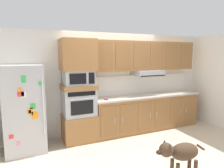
# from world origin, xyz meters

# --- Properties ---
(ground_plane) EXTENTS (9.60, 9.60, 0.00)m
(ground_plane) POSITION_xyz_m (0.00, 0.00, 0.00)
(ground_plane) COLOR beige
(back_kitchen_wall) EXTENTS (6.20, 0.12, 2.50)m
(back_kitchen_wall) POSITION_xyz_m (0.00, 1.11, 1.25)
(back_kitchen_wall) COLOR silver
(back_kitchen_wall) RESTS_ON ground
(refrigerator) EXTENTS (0.76, 0.73, 1.76)m
(refrigerator) POSITION_xyz_m (-2.09, 0.68, 0.88)
(refrigerator) COLOR #ADADB2
(refrigerator) RESTS_ON ground
(oven_base_cabinet) EXTENTS (0.74, 0.62, 0.60)m
(oven_base_cabinet) POSITION_xyz_m (-0.96, 0.75, 0.30)
(oven_base_cabinet) COLOR #996638
(oven_base_cabinet) RESTS_ON ground
(built_in_oven) EXTENTS (0.70, 0.62, 0.60)m
(built_in_oven) POSITION_xyz_m (-0.96, 0.75, 0.90)
(built_in_oven) COLOR #A8AAAF
(built_in_oven) RESTS_ON oven_base_cabinet
(appliance_mid_shelf) EXTENTS (0.74, 0.62, 0.10)m
(appliance_mid_shelf) POSITION_xyz_m (-0.96, 0.75, 1.25)
(appliance_mid_shelf) COLOR #996638
(appliance_mid_shelf) RESTS_ON built_in_oven
(microwave) EXTENTS (0.64, 0.54, 0.32)m
(microwave) POSITION_xyz_m (-0.96, 0.75, 1.46)
(microwave) COLOR #A8AAAF
(microwave) RESTS_ON appliance_mid_shelf
(appliance_upper_cabinet) EXTENTS (0.74, 0.62, 0.68)m
(appliance_upper_cabinet) POSITION_xyz_m (-0.96, 0.75, 1.96)
(appliance_upper_cabinet) COLOR #996638
(appliance_upper_cabinet) RESTS_ON microwave
(lower_cabinet_run) EXTENTS (2.91, 0.63, 0.88)m
(lower_cabinet_run) POSITION_xyz_m (0.87, 0.75, 0.44)
(lower_cabinet_run) COLOR #996638
(lower_cabinet_run) RESTS_ON ground
(countertop_slab) EXTENTS (2.95, 0.64, 0.04)m
(countertop_slab) POSITION_xyz_m (0.87, 0.75, 0.90)
(countertop_slab) COLOR #BCB2A3
(countertop_slab) RESTS_ON lower_cabinet_run
(backsplash_panel) EXTENTS (2.95, 0.02, 0.50)m
(backsplash_panel) POSITION_xyz_m (0.87, 1.04, 1.17)
(backsplash_panel) COLOR silver
(backsplash_panel) RESTS_ON countertop_slab
(upper_cabinet_with_hood) EXTENTS (2.91, 0.48, 0.88)m
(upper_cabinet_with_hood) POSITION_xyz_m (0.87, 0.87, 1.90)
(upper_cabinet_with_hood) COLOR #996638
(upper_cabinet_with_hood) RESTS_ON backsplash_panel
(screwdriver) EXTENTS (0.17, 0.17, 0.03)m
(screwdriver) POSITION_xyz_m (-0.34, 0.63, 0.93)
(screwdriver) COLOR red
(screwdriver) RESTS_ON countertop_slab
(dog) EXTENTS (0.90, 0.33, 0.64)m
(dog) POSITION_xyz_m (0.15, -1.32, 0.43)
(dog) COLOR #473323
(dog) RESTS_ON ground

